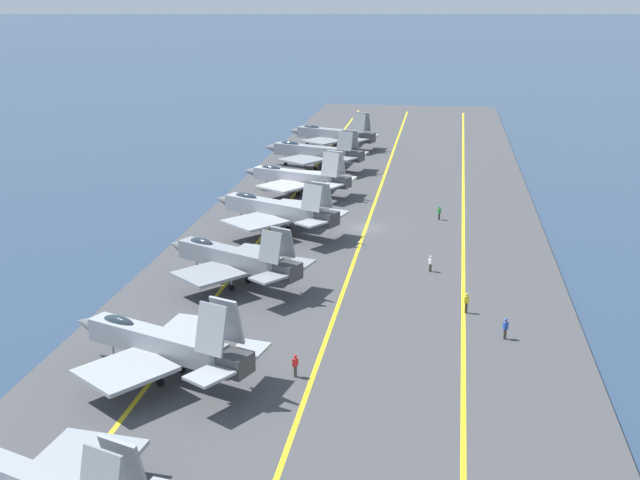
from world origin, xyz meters
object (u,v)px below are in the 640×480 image
at_px(parked_jet_seventh, 332,134).
at_px(crew_red_vest, 295,365).
at_px(parked_jet_third, 233,258).
at_px(parked_jet_second, 161,343).
at_px(parked_jet_fifth, 297,177).
at_px(crew_yellow_vest, 466,302).
at_px(crew_green_vest, 439,212).
at_px(crew_white_vest, 431,263).
at_px(parked_jet_fourth, 275,209).
at_px(crew_blue_vest, 505,328).
at_px(parked_jet_sixth, 314,152).

distance_m(parked_jet_seventh, crew_red_vest, 87.92).
bearing_deg(parked_jet_third, parked_jet_second, 179.45).
height_order(parked_jet_third, parked_jet_fifth, parked_jet_fifth).
distance_m(crew_yellow_vest, crew_red_vest, 18.56).
relative_size(parked_jet_second, parked_jet_seventh, 0.93).
bearing_deg(crew_green_vest, parked_jet_second, 157.02).
bearing_deg(crew_yellow_vest, crew_green_vest, 5.21).
xyz_separation_m(parked_jet_third, parked_jet_seventh, (69.88, 0.54, -0.30)).
relative_size(crew_yellow_vest, crew_red_vest, 1.04).
bearing_deg(parked_jet_seventh, crew_white_vest, -163.55).
xyz_separation_m(parked_jet_fourth, crew_blue_vest, (-25.95, -23.98, -1.76)).
bearing_deg(crew_red_vest, crew_green_vest, -12.52).
bearing_deg(crew_green_vest, parked_jet_seventh, 23.54).
xyz_separation_m(parked_jet_second, parked_jet_seventh, (88.82, 0.36, -0.27)).
xyz_separation_m(crew_white_vest, crew_red_vest, (-24.16, 8.98, 0.05)).
xyz_separation_m(parked_jet_fourth, crew_red_vest, (-34.92, -8.80, -1.77)).
bearing_deg(parked_jet_seventh, crew_red_vest, -173.68).
relative_size(parked_jet_seventh, crew_blue_vest, 9.61).
bearing_deg(crew_red_vest, parked_jet_fifth, 10.22).
bearing_deg(crew_red_vest, parked_jet_third, 27.60).
xyz_separation_m(crew_yellow_vest, crew_green_vest, (29.19, 2.66, -0.05)).
relative_size(parked_jet_third, parked_jet_fourth, 0.92).
xyz_separation_m(parked_jet_second, crew_white_vest, (25.61, -18.30, -1.72)).
bearing_deg(parked_jet_second, parked_jet_sixth, 0.54).
bearing_deg(crew_red_vest, crew_white_vest, -20.39).
bearing_deg(crew_green_vest, crew_yellow_vest, -174.79).
distance_m(parked_jet_third, parked_jet_fourth, 17.43).
bearing_deg(parked_jet_fifth, parked_jet_second, -179.71).
distance_m(parked_jet_fifth, parked_jet_sixth, 16.19).
relative_size(crew_white_vest, crew_red_vest, 0.95).
xyz_separation_m(parked_jet_second, parked_jet_sixth, (70.92, 0.66, 0.03)).
xyz_separation_m(parked_jet_fifth, crew_red_vest, (-53.30, -9.61, -1.38)).
xyz_separation_m(parked_jet_second, parked_jet_third, (18.94, -0.18, 0.03)).
bearing_deg(parked_jet_sixth, parked_jet_fifth, -178.64).
bearing_deg(crew_green_vest, parked_jet_sixth, 36.62).
bearing_deg(crew_red_vest, parked_jet_sixth, 8.18).
distance_m(parked_jet_fifth, crew_white_vest, 34.59).
bearing_deg(parked_jet_fourth, parked_jet_sixth, 1.98).
distance_m(crew_white_vest, crew_blue_vest, 16.41).
height_order(parked_jet_fifth, parked_jet_seventh, parked_jet_seventh).
height_order(parked_jet_sixth, crew_red_vest, parked_jet_sixth).
xyz_separation_m(parked_jet_second, parked_jet_fourth, (36.36, -0.53, 0.10)).
bearing_deg(parked_jet_seventh, parked_jet_third, -179.56).
relative_size(parked_jet_second, crew_green_vest, 9.15).
bearing_deg(parked_jet_third, parked_jet_seventh, 0.44).
height_order(parked_jet_fourth, crew_yellow_vest, parked_jet_fourth).
bearing_deg(crew_blue_vest, parked_jet_seventh, 17.59).
xyz_separation_m(parked_jet_fourth, crew_yellow_vest, (-20.96, -21.04, -1.73)).
relative_size(parked_jet_fifth, crew_white_vest, 10.05).
relative_size(parked_jet_second, parked_jet_sixth, 0.91).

